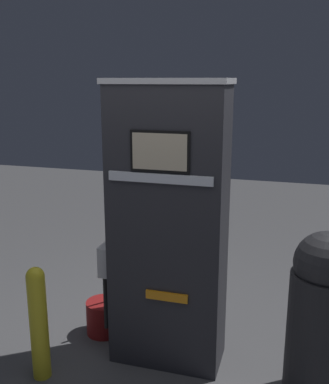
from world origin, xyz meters
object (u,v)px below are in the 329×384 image
Objects in this scene: squeegee_bucket at (104,317)px; gas_pump at (168,227)px; trash_bin at (322,316)px; safety_bollard at (38,320)px.

gas_pump is at bearing -15.21° from squeegee_bucket.
gas_pump is 1.79× the size of trash_bin.
safety_bollard is at bearing -148.24° from gas_pump.
trash_bin reaches higher than safety_bollard.
gas_pump is at bearing 31.76° from safety_bollard.
squeegee_bucket is at bearing 73.84° from safety_bollard.
gas_pump is at bearing 171.51° from trash_bin.
safety_bollard is at bearing -169.93° from trash_bin.
squeegee_bucket is (-1.76, 0.34, -0.47)m from trash_bin.
trash_bin is 1.86m from squeegee_bucket.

